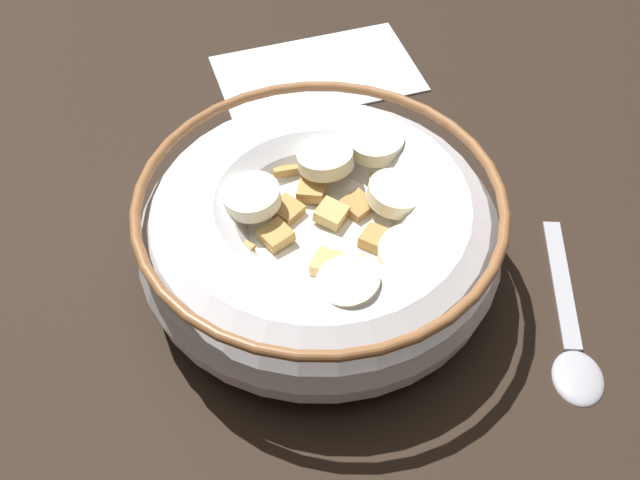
% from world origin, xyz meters
% --- Properties ---
extents(ground_plane, '(1.11, 1.11, 0.02)m').
position_xyz_m(ground_plane, '(0.00, 0.00, -0.01)').
color(ground_plane, black).
extents(cereal_bowl, '(0.20, 0.20, 0.07)m').
position_xyz_m(cereal_bowl, '(-0.00, 0.00, 0.03)').
color(cereal_bowl, silver).
rests_on(cereal_bowl, ground_plane).
extents(spoon, '(0.08, 0.12, 0.01)m').
position_xyz_m(spoon, '(-0.10, 0.11, 0.00)').
color(spoon, '#A5A5AD').
rests_on(spoon, ground_plane).
extents(folded_napkin, '(0.15, 0.11, 0.00)m').
position_xyz_m(folded_napkin, '(-0.08, -0.16, 0.00)').
color(folded_napkin, silver).
rests_on(folded_napkin, ground_plane).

